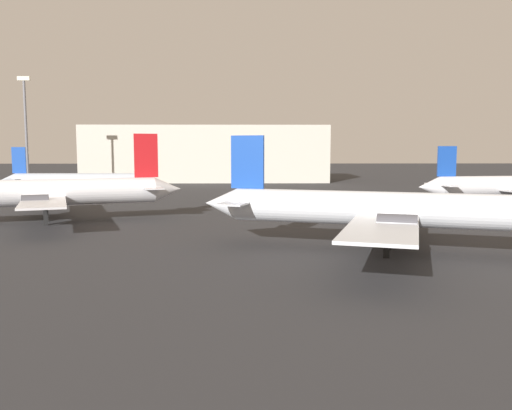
# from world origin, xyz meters

# --- Properties ---
(airplane_on_taxiway) EXTENTS (33.13, 28.04, 9.39)m
(airplane_on_taxiway) POSITION_xyz_m (12.12, 33.44, 3.52)
(airplane_on_taxiway) COLOR silver
(airplane_on_taxiway) RESTS_ON ground_plane
(airplane_distant) EXTENTS (32.45, 26.20, 10.06)m
(airplane_distant) POSITION_xyz_m (-23.43, 51.05, 3.44)
(airplane_distant) COLOR white
(airplane_distant) RESTS_ON ground_plane
(airplane_far_left) EXTENTS (28.36, 26.51, 8.67)m
(airplane_far_left) POSITION_xyz_m (37.47, 66.34, 3.01)
(airplane_far_left) COLOR white
(airplane_far_left) RESTS_ON ground_plane
(airplane_far_right) EXTENTS (28.66, 18.31, 8.65)m
(airplane_far_right) POSITION_xyz_m (-31.12, 89.42, 2.66)
(airplane_far_right) COLOR #B2BCCC
(airplane_far_right) RESTS_ON ground_plane
(light_mast_left) EXTENTS (2.40, 0.50, 22.36)m
(light_mast_left) POSITION_xyz_m (-43.29, 97.28, 12.47)
(light_mast_left) COLOR slate
(light_mast_left) RESTS_ON ground_plane
(terminal_building) EXTENTS (61.27, 22.44, 14.15)m
(terminal_building) POSITION_xyz_m (-10.19, 131.16, 7.07)
(terminal_building) COLOR beige
(terminal_building) RESTS_ON ground_plane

